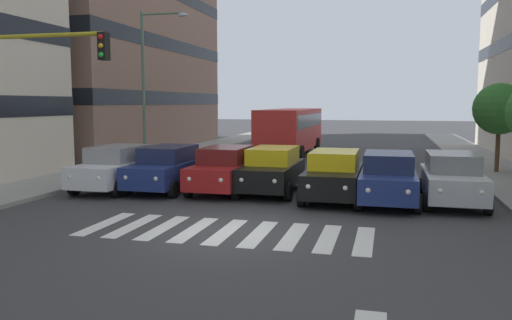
{
  "coord_description": "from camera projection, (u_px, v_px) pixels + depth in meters",
  "views": [
    {
      "loc": [
        -4.1,
        12.7,
        3.4
      ],
      "look_at": [
        1.24,
        -7.98,
        1.02
      ],
      "focal_mm": 36.01,
      "sensor_mm": 36.0,
      "label": 1
    }
  ],
  "objects": [
    {
      "name": "bus_behind_traffic",
      "position": [
        291.0,
        127.0,
        32.8
      ],
      "size": [
        2.78,
        10.5,
        3.0
      ],
      "color": "red",
      "rests_on": "ground_plane"
    },
    {
      "name": "ground_plane",
      "position": [
        226.0,
        232.0,
        13.62
      ],
      "size": [
        180.0,
        180.0,
        0.0
      ],
      "primitive_type": "plane",
      "color": "#38383A"
    },
    {
      "name": "car_0",
      "position": [
        452.0,
        178.0,
        17.22
      ],
      "size": [
        2.02,
        4.44,
        1.72
      ],
      "color": "#B2B7BC",
      "rests_on": "ground_plane"
    },
    {
      "name": "car_6",
      "position": [
        117.0,
        167.0,
        20.08
      ],
      "size": [
        2.02,
        4.44,
        1.72
      ],
      "color": "silver",
      "rests_on": "ground_plane"
    },
    {
      "name": "car_4",
      "position": [
        225.0,
        169.0,
        19.63
      ],
      "size": [
        2.02,
        4.44,
        1.72
      ],
      "color": "maroon",
      "rests_on": "ground_plane"
    },
    {
      "name": "crosswalk_markings",
      "position": [
        226.0,
        231.0,
        13.62
      ],
      "size": [
        7.65,
        2.8,
        0.01
      ],
      "color": "silver",
      "rests_on": "ground_plane"
    },
    {
      "name": "street_tree_2",
      "position": [
        500.0,
        109.0,
        24.07
      ],
      "size": [
        2.42,
        2.42,
        4.19
      ],
      "color": "#513823",
      "rests_on": "sidewalk_left"
    },
    {
      "name": "car_2",
      "position": [
        334.0,
        175.0,
        18.02
      ],
      "size": [
        2.02,
        4.44,
        1.72
      ],
      "color": "black",
      "rests_on": "ground_plane"
    },
    {
      "name": "building_right_block_0",
      "position": [
        114.0,
        20.0,
        36.94
      ],
      "size": [
        8.87,
        20.31,
        18.64
      ],
      "color": "#846656",
      "rests_on": "ground_plane"
    },
    {
      "name": "street_lamp_right",
      "position": [
        150.0,
        74.0,
        26.76
      ],
      "size": [
        2.61,
        0.28,
        7.94
      ],
      "color": "#4C6B56",
      "rests_on": "sidewalk_right"
    },
    {
      "name": "traffic_light_gantry",
      "position": [
        22.0,
        93.0,
        14.92
      ],
      "size": [
        4.07,
        0.36,
        5.5
      ],
      "color": "#AD991E",
      "rests_on": "ground_plane"
    },
    {
      "name": "car_5",
      "position": [
        167.0,
        168.0,
        19.97
      ],
      "size": [
        2.02,
        4.44,
        1.72
      ],
      "color": "navy",
      "rests_on": "ground_plane"
    },
    {
      "name": "car_1",
      "position": [
        388.0,
        178.0,
        17.33
      ],
      "size": [
        2.02,
        4.44,
        1.72
      ],
      "color": "navy",
      "rests_on": "ground_plane"
    },
    {
      "name": "car_3",
      "position": [
        272.0,
        170.0,
        19.4
      ],
      "size": [
        2.02,
        4.44,
        1.72
      ],
      "color": "black",
      "rests_on": "ground_plane"
    }
  ]
}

